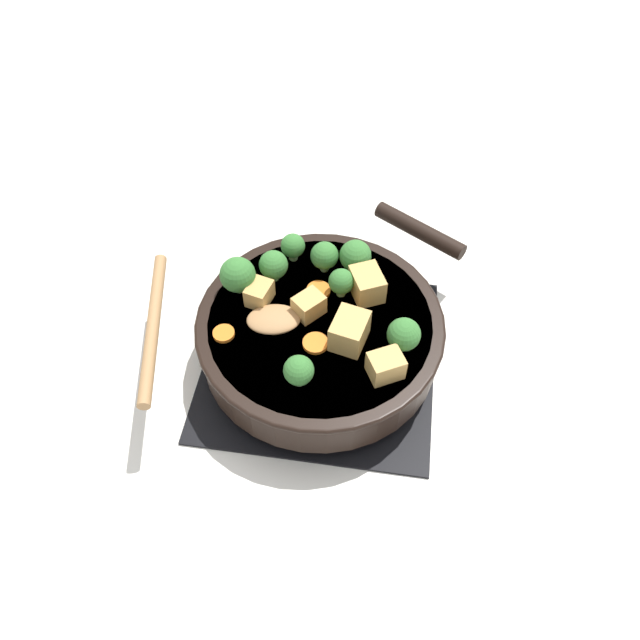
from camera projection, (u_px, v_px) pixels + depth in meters
ground_plane at (320, 358)px, 0.86m from camera, size 2.40×2.40×0.00m
front_burner_grate at (320, 353)px, 0.85m from camera, size 0.31×0.31×0.03m
skillet_pan at (321, 332)px, 0.81m from camera, size 0.40×0.35×0.06m
wooden_spoon at (206, 323)px, 0.78m from camera, size 0.23×0.22×0.02m
tofu_cube_center_large at (350, 331)px, 0.75m from camera, size 0.06×0.05×0.04m
tofu_cube_near_handle at (386, 366)px, 0.73m from camera, size 0.05×0.05×0.03m
tofu_cube_east_chunk at (309, 305)px, 0.79m from camera, size 0.05×0.05×0.03m
tofu_cube_west_chunk at (367, 284)px, 0.80m from camera, size 0.06×0.05×0.04m
tofu_cube_back_piece at (259, 293)px, 0.80m from camera, size 0.04×0.04×0.03m
broccoli_floret_near_spoon at (404, 335)px, 0.74m from camera, size 0.04×0.04×0.05m
broccoli_floret_center_top at (238, 275)px, 0.80m from camera, size 0.05×0.05×0.05m
broccoli_floret_east_rim at (324, 256)px, 0.82m from camera, size 0.04×0.04×0.04m
broccoli_floret_west_rim at (293, 246)px, 0.84m from camera, size 0.03×0.03×0.04m
broccoli_floret_north_edge at (355, 256)px, 0.82m from camera, size 0.04×0.04×0.05m
broccoli_floret_south_cluster at (273, 265)px, 0.81m from camera, size 0.04×0.04×0.05m
broccoli_floret_mid_floret at (299, 371)px, 0.71m from camera, size 0.04×0.04×0.04m
broccoli_floret_small_inner at (341, 282)px, 0.80m from camera, size 0.03×0.03×0.04m
carrot_slice_orange_thin at (319, 290)px, 0.82m from camera, size 0.03×0.03×0.01m
carrot_slice_near_center at (224, 333)px, 0.77m from camera, size 0.03×0.03×0.01m
carrot_slice_edge_slice at (347, 319)px, 0.79m from camera, size 0.03×0.03×0.01m
carrot_slice_under_broccoli at (312, 343)px, 0.76m from camera, size 0.03×0.03×0.01m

